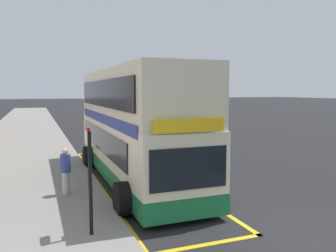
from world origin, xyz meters
name	(u,v)px	position (x,y,z in m)	size (l,w,h in m)	color
ground_plane	(95,124)	(0.00, 32.00, 0.00)	(260.00, 260.00, 0.00)	black
pavement_near	(26,125)	(-7.00, 32.00, 0.07)	(6.00, 76.00, 0.14)	gray
double_decker_bus	(133,129)	(-2.46, 7.41, 2.06)	(3.20, 10.82, 4.40)	beige
bus_bay_markings	(133,179)	(-2.46, 7.52, 0.01)	(3.09, 13.23, 0.01)	gold
bus_stop_sign	(90,171)	(-4.93, 2.32, 1.67)	(0.09, 0.51, 2.58)	black
parked_car_teal_across	(124,112)	(4.93, 39.01, 0.80)	(2.09, 4.20, 1.62)	#196066
parked_car_maroon_behind	(95,108)	(2.91, 50.30, 0.80)	(2.09, 4.20, 1.62)	maroon
pedestrian_waiting_near_sign	(66,170)	(-5.23, 5.84, 0.98)	(0.34, 0.34, 1.56)	#B7B2AD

